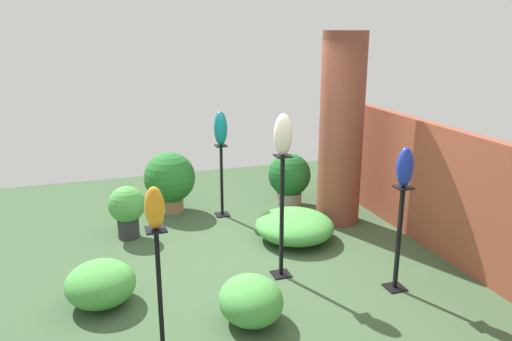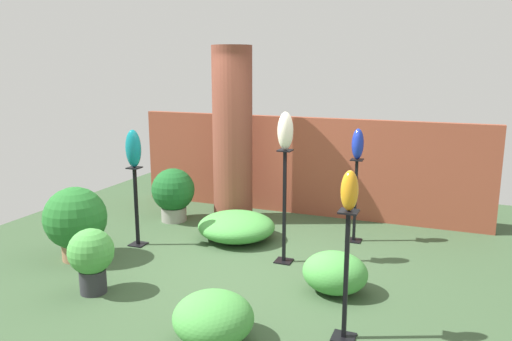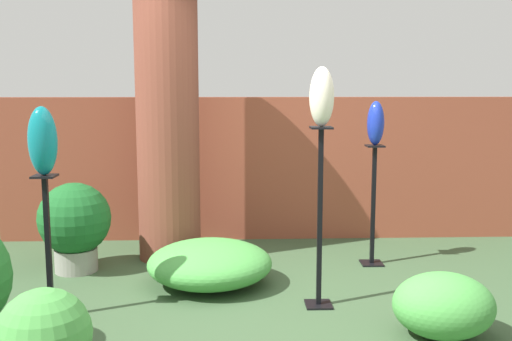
# 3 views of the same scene
# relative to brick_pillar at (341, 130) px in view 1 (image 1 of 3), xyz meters

# --- Properties ---
(ground_plane) EXTENTS (8.00, 8.00, 0.00)m
(ground_plane) POSITION_rel_brick_pillar_xyz_m (0.91, -1.60, -1.30)
(ground_plane) COLOR #385133
(brick_wall_back) EXTENTS (5.60, 0.12, 1.54)m
(brick_wall_back) POSITION_rel_brick_pillar_xyz_m (0.91, 0.69, -0.53)
(brick_wall_back) COLOR brown
(brick_wall_back) RESTS_ON ground
(brick_pillar) EXTENTS (0.59, 0.59, 2.61)m
(brick_pillar) POSITION_rel_brick_pillar_xyz_m (0.00, 0.00, 0.00)
(brick_pillar) COLOR brown
(brick_pillar) RESTS_ON ground
(pedestal_amber) EXTENTS (0.20, 0.20, 1.15)m
(pedestal_amber) POSITION_rel_brick_pillar_xyz_m (2.30, -2.78, -0.78)
(pedestal_amber) COLOR black
(pedestal_amber) RESTS_ON ground
(pedestal_ivory) EXTENTS (0.20, 0.20, 1.37)m
(pedestal_ivory) POSITION_rel_brick_pillar_xyz_m (1.27, -1.34, -0.67)
(pedestal_ivory) COLOR black
(pedestal_ivory) RESTS_ON ground
(pedestal_cobalt) EXTENTS (0.20, 0.20, 1.12)m
(pedestal_cobalt) POSITION_rel_brick_pillar_xyz_m (1.92, -0.30, -0.79)
(pedestal_cobalt) COLOR black
(pedestal_cobalt) RESTS_ON ground
(pedestal_teal) EXTENTS (0.20, 0.20, 1.05)m
(pedestal_teal) POSITION_rel_brick_pillar_xyz_m (-0.71, -1.50, -0.83)
(pedestal_teal) COLOR black
(pedestal_teal) RESTS_ON ground
(art_vase_amber) EXTENTS (0.15, 0.15, 0.34)m
(art_vase_amber) POSITION_rel_brick_pillar_xyz_m (2.30, -2.78, 0.02)
(art_vase_amber) COLOR orange
(art_vase_amber) RESTS_ON pedestal_amber
(art_vase_ivory) EXTENTS (0.18, 0.19, 0.44)m
(art_vase_ivory) POSITION_rel_brick_pillar_xyz_m (1.27, -1.34, 0.29)
(art_vase_ivory) COLOR beige
(art_vase_ivory) RESTS_ON pedestal_ivory
(art_vase_cobalt) EXTENTS (0.16, 0.17, 0.40)m
(art_vase_cobalt) POSITION_rel_brick_pillar_xyz_m (1.92, -0.30, 0.02)
(art_vase_cobalt) COLOR #192D9E
(art_vase_cobalt) RESTS_ON pedestal_cobalt
(art_vase_teal) EXTENTS (0.20, 0.19, 0.48)m
(art_vase_teal) POSITION_rel_brick_pillar_xyz_m (-0.71, -1.50, -0.01)
(art_vase_teal) COLOR #0F727A
(art_vase_teal) RESTS_ON pedestal_teal
(potted_plant_front_right) EXTENTS (0.75, 0.75, 0.90)m
(potted_plant_front_right) POSITION_rel_brick_pillar_xyz_m (-1.10, -2.18, -0.81)
(potted_plant_front_right) COLOR #936B4C
(potted_plant_front_right) RESTS_ON ground
(potted_plant_near_pillar) EXTENTS (0.47, 0.47, 0.69)m
(potted_plant_near_pillar) POSITION_rel_brick_pillar_xyz_m (-0.32, -2.86, -0.90)
(potted_plant_near_pillar) COLOR #2D2D33
(potted_plant_near_pillar) RESTS_ON ground
(potted_plant_back_center) EXTENTS (0.65, 0.65, 0.81)m
(potted_plant_back_center) POSITION_rel_brick_pillar_xyz_m (-0.81, -0.41, -0.86)
(potted_plant_back_center) COLOR gray
(potted_plant_back_center) RESTS_ON ground
(foliage_bed_east) EXTENTS (0.68, 0.60, 0.43)m
(foliage_bed_east) POSITION_rel_brick_pillar_xyz_m (2.02, -1.93, -1.09)
(foliage_bed_east) COLOR #479942
(foliage_bed_east) RESTS_ON ground
(foliage_bed_west) EXTENTS (1.05, 1.01, 0.37)m
(foliage_bed_west) POSITION_rel_brick_pillar_xyz_m (0.42, -0.83, -1.12)
(foliage_bed_west) COLOR #479942
(foliage_bed_west) RESTS_ON ground
(foliage_bed_center) EXTENTS (0.71, 0.69, 0.43)m
(foliage_bed_center) POSITION_rel_brick_pillar_xyz_m (1.27, -3.24, -1.09)
(foliage_bed_center) COLOR #479942
(foliage_bed_center) RESTS_ON ground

